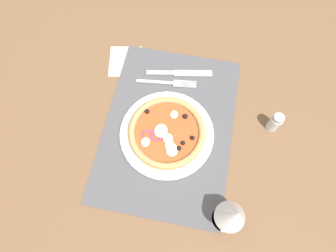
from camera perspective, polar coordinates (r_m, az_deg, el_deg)
name	(u,v)px	position (r cm, az deg, el deg)	size (l,w,h in cm)	color
ground_plane	(168,129)	(80.54, 0.10, -0.54)	(190.00, 140.00, 2.40)	brown
placemat	(169,127)	(79.24, 0.10, -0.17)	(50.48, 35.79, 0.40)	#4C4C51
plate	(165,134)	(77.63, -0.60, -1.55)	(25.99, 25.99, 1.23)	silver
pizza	(165,132)	(75.99, -0.62, -1.16)	(20.96, 20.96, 2.66)	tan
fork	(170,83)	(85.13, 0.38, 8.75)	(3.60, 18.05, 0.44)	silver
knife	(180,73)	(86.99, 2.45, 10.69)	(5.21, 19.97, 0.62)	silver
wine_glass	(233,215)	(65.26, 13.09, -17.28)	(7.20, 7.20, 14.90)	silver
napkin	(126,61)	(90.90, -8.63, 12.90)	(11.10, 9.99, 0.36)	silver
pepper_shaker	(275,122)	(81.83, 20.91, 0.69)	(3.20, 3.20, 6.70)	silver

